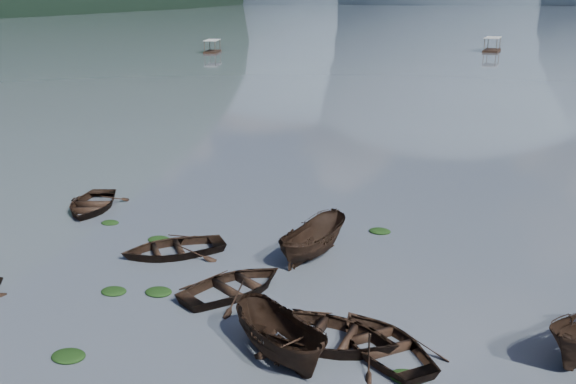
% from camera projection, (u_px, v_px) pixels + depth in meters
% --- Properties ---
extents(ground_plane, '(2400.00, 2400.00, 0.00)m').
position_uv_depth(ground_plane, '(163.00, 368.00, 19.18)').
color(ground_plane, '#484F5A').
extents(haze_mtn_a, '(520.00, 520.00, 280.00)m').
position_uv_depth(haze_mtn_a, '(309.00, 1.00, 913.37)').
color(haze_mtn_a, '#475666').
rests_on(haze_mtn_a, ground).
extents(haze_mtn_b, '(520.00, 520.00, 340.00)m').
position_uv_depth(haze_mtn_b, '(453.00, 2.00, 853.81)').
color(haze_mtn_b, '#475666').
rests_on(haze_mtn_b, ground).
extents(rowboat_1, '(4.95, 5.37, 0.91)m').
position_uv_depth(rowboat_1, '(234.00, 292.00, 24.08)').
color(rowboat_1, black).
rests_on(rowboat_1, ground).
extents(rowboat_2, '(4.41, 4.06, 1.69)m').
position_uv_depth(rowboat_2, '(281.00, 357.00, 19.77)').
color(rowboat_2, black).
rests_on(rowboat_2, ground).
extents(rowboat_3, '(5.11, 5.15, 0.88)m').
position_uv_depth(rowboat_3, '(383.00, 350.00, 20.16)').
color(rowboat_3, black).
rests_on(rowboat_3, ground).
extents(rowboat_4, '(5.11, 3.81, 1.01)m').
position_uv_depth(rowboat_4, '(323.00, 343.00, 20.59)').
color(rowboat_4, black).
rests_on(rowboat_4, ground).
extents(rowboat_6, '(4.47, 5.33, 0.95)m').
position_uv_depth(rowboat_6, '(92.00, 209.00, 33.39)').
color(rowboat_6, black).
rests_on(rowboat_6, ground).
extents(rowboat_7, '(5.43, 5.24, 0.92)m').
position_uv_depth(rowboat_7, '(173.00, 254.00, 27.63)').
color(rowboat_7, black).
rests_on(rowboat_7, ground).
extents(rowboat_8, '(2.75, 4.74, 1.72)m').
position_uv_depth(rowboat_8, '(312.00, 256.00, 27.43)').
color(rowboat_8, black).
rests_on(rowboat_8, ground).
extents(weed_clump_0, '(1.04, 0.85, 0.23)m').
position_uv_depth(weed_clump_0, '(159.00, 293.00, 24.00)').
color(weed_clump_0, black).
rests_on(weed_clump_0, ground).
extents(weed_clump_1, '(0.99, 0.79, 0.22)m').
position_uv_depth(weed_clump_1, '(114.00, 292.00, 24.06)').
color(weed_clump_1, black).
rests_on(weed_clump_1, ground).
extents(weed_clump_2, '(1.10, 0.88, 0.24)m').
position_uv_depth(weed_clump_2, '(69.00, 358.00, 19.75)').
color(weed_clump_2, black).
rests_on(weed_clump_2, ground).
extents(weed_clump_3, '(0.79, 0.67, 0.18)m').
position_uv_depth(weed_clump_3, '(314.00, 243.00, 28.85)').
color(weed_clump_3, black).
rests_on(weed_clump_3, ground).
extents(weed_clump_4, '(0.99, 0.79, 0.21)m').
position_uv_depth(weed_clump_4, '(406.00, 378.00, 18.70)').
color(weed_clump_4, black).
rests_on(weed_clump_4, ground).
extents(weed_clump_5, '(0.89, 0.71, 0.19)m').
position_uv_depth(weed_clump_5, '(110.00, 223.00, 31.29)').
color(weed_clump_5, black).
rests_on(weed_clump_5, ground).
extents(weed_clump_6, '(1.03, 0.86, 0.21)m').
position_uv_depth(weed_clump_6, '(159.00, 240.00, 29.12)').
color(weed_clump_6, black).
rests_on(weed_clump_6, ground).
extents(weed_clump_7, '(1.03, 0.83, 0.23)m').
position_uv_depth(weed_clump_7, '(380.00, 232.00, 30.13)').
color(weed_clump_7, black).
rests_on(weed_clump_7, ground).
extents(pontoon_left, '(3.82, 6.37, 2.28)m').
position_uv_depth(pontoon_left, '(213.00, 53.00, 121.59)').
color(pontoon_left, black).
rests_on(pontoon_left, ground).
extents(pontoon_centre, '(3.40, 6.96, 2.58)m').
position_uv_depth(pontoon_centre, '(492.00, 52.00, 123.99)').
color(pontoon_centre, black).
rests_on(pontoon_centre, ground).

